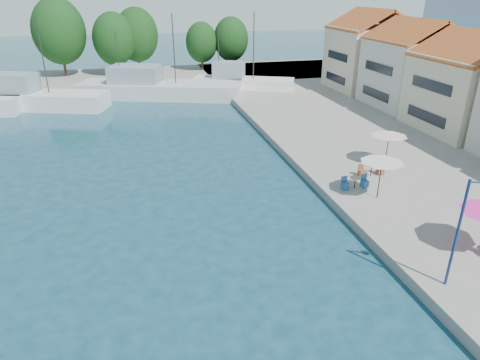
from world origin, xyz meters
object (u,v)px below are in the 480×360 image
object	(u,v)px
trawler_04	(241,84)
trawler_03	(156,88)
umbrella_white	(381,166)
street_lamp	(470,214)
umbrella_cream	(388,139)
trawler_02	(34,99)

from	to	relation	value
trawler_04	trawler_03	bearing A→B (deg)	-154.01
trawler_03	trawler_04	world-z (taller)	same
umbrella_white	street_lamp	xyz separation A→B (m)	(-1.29, -8.44, 1.38)
umbrella_cream	trawler_02	bearing A→B (deg)	137.42
trawler_02	umbrella_white	xyz separation A→B (m)	(24.85, -31.03, 1.64)
trawler_03	umbrella_white	world-z (taller)	trawler_03
trawler_02	trawler_03	world-z (taller)	same
trawler_02	umbrella_cream	world-z (taller)	trawler_02
trawler_04	umbrella_white	bearing A→B (deg)	-65.26
trawler_03	trawler_04	bearing A→B (deg)	20.58
trawler_02	trawler_04	size ratio (longest dim) A/B	1.22
trawler_04	umbrella_cream	xyz separation A→B (m)	(3.73, -28.42, 1.41)
trawler_02	umbrella_cream	distance (m)	38.60
trawler_03	trawler_02	bearing A→B (deg)	-152.62
umbrella_white	trawler_03	bearing A→B (deg)	108.52
trawler_02	umbrella_white	distance (m)	39.78
trawler_04	trawler_02	bearing A→B (deg)	-150.19
trawler_02	umbrella_white	bearing A→B (deg)	-31.82
umbrella_white	umbrella_cream	size ratio (longest dim) A/B	1.00
trawler_02	trawler_03	xyz separation A→B (m)	(13.78, 2.02, -0.00)
trawler_02	trawler_04	distance (m)	24.79
street_lamp	trawler_04	bearing A→B (deg)	113.04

